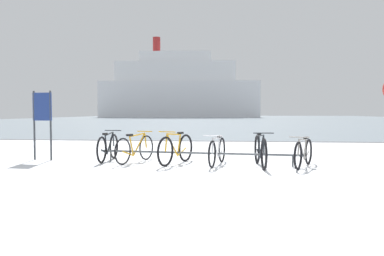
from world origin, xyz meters
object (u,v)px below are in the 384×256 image
object	(u,v)px
bicycle_2	(176,149)
bicycle_5	(303,153)
info_sign	(42,113)
ferry_ship	(179,91)
bicycle_4	(260,151)
bicycle_3	(217,151)
bicycle_1	(135,148)
bicycle_0	(108,147)

from	to	relation	value
bicycle_2	bicycle_5	distance (m)	3.07
bicycle_2	info_sign	world-z (taller)	info_sign
ferry_ship	bicycle_4	bearing A→B (deg)	-80.81
bicycle_4	bicycle_5	bearing A→B (deg)	2.90
bicycle_2	bicycle_3	bearing A→B (deg)	-3.72
bicycle_1	bicycle_4	world-z (taller)	bicycle_4
bicycle_4	bicycle_3	bearing A→B (deg)	169.54
bicycle_3	bicycle_4	bearing A→B (deg)	-10.46
bicycle_1	bicycle_5	xyz separation A→B (m)	(4.15, -0.41, -0.02)
ferry_ship	bicycle_5	bearing A→B (deg)	-80.09
bicycle_2	info_sign	distance (m)	3.82
bicycle_2	bicycle_4	world-z (taller)	same
ferry_ship	bicycle_1	bearing A→B (deg)	-83.03
ferry_ship	bicycle_3	bearing A→B (deg)	-81.52
info_sign	bicycle_1	bearing A→B (deg)	-4.70
bicycle_5	info_sign	bearing A→B (deg)	174.68
bicycle_0	bicycle_1	size ratio (longest dim) A/B	1.01
bicycle_3	info_sign	xyz separation A→B (m)	(-4.72, 0.49, 0.92)
bicycle_2	ferry_ship	world-z (taller)	ferry_ship
bicycle_4	ferry_ship	bearing A→B (deg)	99.19
bicycle_0	bicycle_2	bearing A→B (deg)	-13.27
bicycle_5	ferry_ship	size ratio (longest dim) A/B	0.04
bicycle_3	bicycle_5	distance (m)	2.04
bicycle_3	bicycle_2	bearing A→B (deg)	176.28
bicycle_1	bicycle_2	bearing A→B (deg)	-10.86
bicycle_0	bicycle_5	bearing A→B (deg)	-7.49
bicycle_4	info_sign	world-z (taller)	info_sign
bicycle_3	ferry_ship	xyz separation A→B (m)	(-11.65, 78.17, 5.92)
bicycle_2	bicycle_4	size ratio (longest dim) A/B	0.92
bicycle_1	ferry_ship	xyz separation A→B (m)	(-9.53, 77.89, 5.90)
bicycle_0	bicycle_3	bearing A→B (deg)	-9.96
bicycle_2	bicycle_4	distance (m)	2.07
bicycle_1	ferry_ship	bearing A→B (deg)	96.97
bicycle_4	bicycle_5	size ratio (longest dim) A/B	1.19
bicycle_3	info_sign	bearing A→B (deg)	174.07
bicycle_0	bicycle_2	distance (m)	1.94
bicycle_3	bicycle_5	size ratio (longest dim) A/B	1.09
bicycle_0	bicycle_2	size ratio (longest dim) A/B	1.02
bicycle_3	bicycle_4	xyz separation A→B (m)	(1.03, -0.19, 0.03)
bicycle_1	bicycle_0	bearing A→B (deg)	163.51
ferry_ship	bicycle_2	bearing A→B (deg)	-82.26
bicycle_0	bicycle_3	xyz separation A→B (m)	(2.92, -0.51, -0.02)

